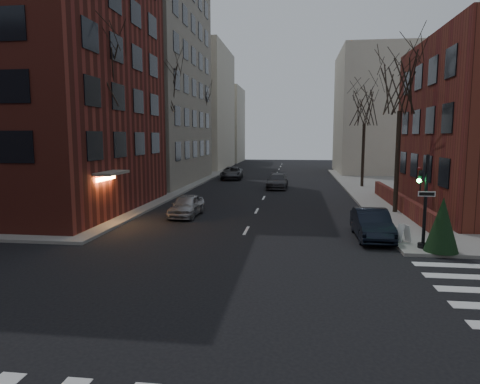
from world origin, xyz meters
name	(u,v)px	position (x,y,z in m)	size (l,w,h in m)	color
ground	(190,336)	(0.00, 0.00, 0.00)	(160.00, 160.00, 0.00)	black
building_left_brick	(17,72)	(-15.50, 16.50, 9.00)	(15.00, 15.00, 18.00)	maroon
building_left_tan	(109,48)	(-17.00, 34.00, 14.00)	(18.00, 18.00, 28.00)	gray
low_wall_right	(400,202)	(9.30, 19.00, 0.65)	(0.35, 16.00, 1.00)	maroon
building_distant_la	(182,109)	(-15.00, 55.00, 9.00)	(14.00, 16.00, 18.00)	beige
building_distant_ra	(392,113)	(15.00, 50.00, 8.00)	(14.00, 14.00, 16.00)	beige
building_distant_lb	(216,125)	(-13.00, 72.00, 7.00)	(10.00, 12.00, 14.00)	beige
traffic_signal	(424,207)	(7.94, 8.99, 1.91)	(0.76, 0.44, 4.00)	black
tree_left_a	(97,73)	(-8.80, 14.00, 8.47)	(4.18, 4.18, 10.26)	#2D231C
tree_left_b	(162,88)	(-8.80, 26.00, 8.91)	(4.40, 4.40, 10.80)	#2D231C
tree_left_c	(200,109)	(-8.80, 40.00, 8.03)	(3.96, 3.96, 9.72)	#2D231C
tree_right_a	(401,85)	(8.80, 18.00, 8.03)	(3.96, 3.96, 9.72)	#2D231C
tree_right_b	(365,107)	(8.80, 32.00, 7.59)	(3.74, 3.74, 9.18)	#2D231C
streetlamp_near	(155,145)	(-8.20, 22.00, 4.24)	(0.36, 0.36, 6.28)	black
streetlamp_far	(208,142)	(-8.20, 42.00, 4.24)	(0.36, 0.36, 6.28)	black
parked_sedan	(372,224)	(6.19, 11.01, 0.71)	(1.51, 4.33, 1.43)	black
car_lane_silver	(186,206)	(-4.11, 15.50, 0.67)	(1.58, 3.93, 1.34)	#A1A1A6
car_lane_gray	(277,181)	(0.80, 30.43, 0.68)	(1.89, 4.66, 1.35)	#39393D
car_lane_far	(232,173)	(-4.78, 38.57, 0.71)	(2.34, 5.09, 1.41)	#3E3E43
sandwich_board	(403,233)	(7.41, 9.94, 0.55)	(0.36, 0.50, 0.81)	white
evergreen_shrub	(442,224)	(8.57, 8.50, 1.29)	(1.37, 1.37, 2.28)	black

